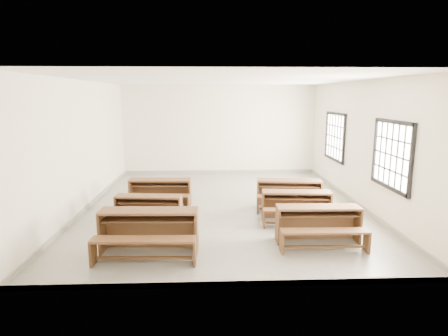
{
  "coord_description": "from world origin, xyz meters",
  "views": [
    {
      "loc": [
        -0.38,
        -9.41,
        2.82
      ],
      "look_at": [
        0.0,
        0.0,
        1.0
      ],
      "focal_mm": 30.0,
      "sensor_mm": 36.0,
      "label": 1
    }
  ],
  "objects_px": {
    "desk_set_0": "(149,228)",
    "desk_set_1": "(148,208)",
    "desk_set_3": "(319,222)",
    "desk_set_5": "(289,192)",
    "desk_set_4": "(297,204)",
    "desk_set_2": "(160,191)"
  },
  "relations": [
    {
      "from": "desk_set_3",
      "to": "desk_set_5",
      "type": "distance_m",
      "value": 2.3
    },
    {
      "from": "desk_set_0",
      "to": "desk_set_5",
      "type": "height_order",
      "value": "desk_set_0"
    },
    {
      "from": "desk_set_5",
      "to": "desk_set_0",
      "type": "bearing_deg",
      "value": -133.24
    },
    {
      "from": "desk_set_0",
      "to": "desk_set_1",
      "type": "distance_m",
      "value": 1.55
    },
    {
      "from": "desk_set_1",
      "to": "desk_set_5",
      "type": "xyz_separation_m",
      "value": [
        3.37,
        1.11,
        0.04
      ]
    },
    {
      "from": "desk_set_0",
      "to": "desk_set_4",
      "type": "height_order",
      "value": "desk_set_0"
    },
    {
      "from": "desk_set_4",
      "to": "desk_set_3",
      "type": "bearing_deg",
      "value": -79.11
    },
    {
      "from": "desk_set_1",
      "to": "desk_set_2",
      "type": "distance_m",
      "value": 1.41
    },
    {
      "from": "desk_set_0",
      "to": "desk_set_4",
      "type": "relative_size",
      "value": 1.11
    },
    {
      "from": "desk_set_2",
      "to": "desk_set_5",
      "type": "relative_size",
      "value": 0.94
    },
    {
      "from": "desk_set_2",
      "to": "desk_set_3",
      "type": "relative_size",
      "value": 0.99
    },
    {
      "from": "desk_set_3",
      "to": "desk_set_4",
      "type": "relative_size",
      "value": 1.01
    },
    {
      "from": "desk_set_3",
      "to": "desk_set_1",
      "type": "bearing_deg",
      "value": 162.27
    },
    {
      "from": "desk_set_0",
      "to": "desk_set_4",
      "type": "xyz_separation_m",
      "value": [
        3.08,
        1.61,
        -0.06
      ]
    },
    {
      "from": "desk_set_1",
      "to": "desk_set_3",
      "type": "height_order",
      "value": "desk_set_3"
    },
    {
      "from": "desk_set_2",
      "to": "desk_set_1",
      "type": "bearing_deg",
      "value": -91.06
    },
    {
      "from": "desk_set_1",
      "to": "desk_set_5",
      "type": "relative_size",
      "value": 0.89
    },
    {
      "from": "desk_set_3",
      "to": "desk_set_5",
      "type": "xyz_separation_m",
      "value": [
        -0.09,
        2.3,
        0.0
      ]
    },
    {
      "from": "desk_set_4",
      "to": "desk_set_0",
      "type": "bearing_deg",
      "value": -147.33
    },
    {
      "from": "desk_set_0",
      "to": "desk_set_5",
      "type": "bearing_deg",
      "value": 42.02
    },
    {
      "from": "desk_set_0",
      "to": "desk_set_4",
      "type": "bearing_deg",
      "value": 29.49
    },
    {
      "from": "desk_set_1",
      "to": "desk_set_2",
      "type": "height_order",
      "value": "desk_set_2"
    }
  ]
}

